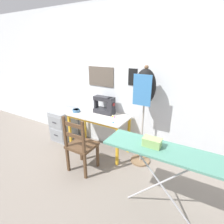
{
  "coord_description": "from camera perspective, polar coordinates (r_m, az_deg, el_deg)",
  "views": [
    {
      "loc": [
        1.65,
        -2.1,
        1.85
      ],
      "look_at": [
        0.3,
        0.23,
        0.84
      ],
      "focal_mm": 28.0,
      "sensor_mm": 36.0,
      "label": 1
    }
  ],
  "objects": [
    {
      "name": "ground_plane",
      "position": [
        3.25,
        -6.78,
        -14.28
      ],
      "size": [
        14.0,
        14.0,
        0.0
      ],
      "primitive_type": "plane",
      "color": "gray"
    },
    {
      "name": "sewing_machine",
      "position": [
        3.11,
        -2.23,
        2.05
      ],
      "size": [
        0.4,
        0.18,
        0.33
      ],
      "color": "#28282D",
      "rests_on": "sewing_table"
    },
    {
      "name": "filing_cabinet",
      "position": [
        3.8,
        -15.53,
        -4.04
      ],
      "size": [
        0.38,
        0.47,
        0.63
      ],
      "color": "#93999E",
      "rests_on": "ground_plane"
    },
    {
      "name": "sewing_table",
      "position": [
        3.12,
        -4.58,
        -2.67
      ],
      "size": [
        1.09,
        0.52,
        0.72
      ],
      "color": "silver",
      "rests_on": "ground_plane"
    },
    {
      "name": "ironing_board",
      "position": [
        1.94,
        16.48,
        -12.72
      ],
      "size": [
        1.26,
        0.37,
        0.86
      ],
      "color": "#518E7A",
      "rests_on": "ground_plane"
    },
    {
      "name": "scissors",
      "position": [
        2.79,
        0.98,
        -3.29
      ],
      "size": [
        0.1,
        0.14,
        0.01
      ],
      "color": "silver",
      "rests_on": "sewing_table"
    },
    {
      "name": "thread_spool_far_edge",
      "position": [
        2.88,
        1.17,
        -2.14
      ],
      "size": [
        0.03,
        0.03,
        0.04
      ],
      "color": "silver",
      "rests_on": "sewing_table"
    },
    {
      "name": "thread_spool_near_machine",
      "position": [
        2.98,
        0.23,
        -1.38
      ],
      "size": [
        0.03,
        0.03,
        0.04
      ],
      "color": "yellow",
      "rests_on": "sewing_table"
    },
    {
      "name": "storage_box",
      "position": [
        1.92,
        12.92,
        -9.6
      ],
      "size": [
        0.2,
        0.12,
        0.09
      ],
      "color": "#8EB266",
      "rests_on": "ironing_board"
    },
    {
      "name": "wall_back",
      "position": [
        3.2,
        -1.44,
        10.24
      ],
      "size": [
        10.0,
        0.07,
        2.55
      ],
      "color": "silver",
      "rests_on": "ground_plane"
    },
    {
      "name": "wooden_chair",
      "position": [
        2.75,
        -10.15,
        -10.78
      ],
      "size": [
        0.4,
        0.38,
        0.92
      ],
      "color": "#513823",
      "rests_on": "ground_plane"
    },
    {
      "name": "fabric_bowl",
      "position": [
        3.29,
        -11.56,
        0.49
      ],
      "size": [
        0.14,
        0.14,
        0.05
      ],
      "color": "teal",
      "rests_on": "sewing_table"
    },
    {
      "name": "dress_form",
      "position": [
        2.64,
        10.59,
        5.86
      ],
      "size": [
        0.32,
        0.32,
        1.61
      ],
      "color": "#846647",
      "rests_on": "ground_plane"
    },
    {
      "name": "thread_spool_mid_table",
      "position": [
        2.94,
        0.87,
        -1.61
      ],
      "size": [
        0.03,
        0.03,
        0.04
      ],
      "color": "purple",
      "rests_on": "sewing_table"
    }
  ]
}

